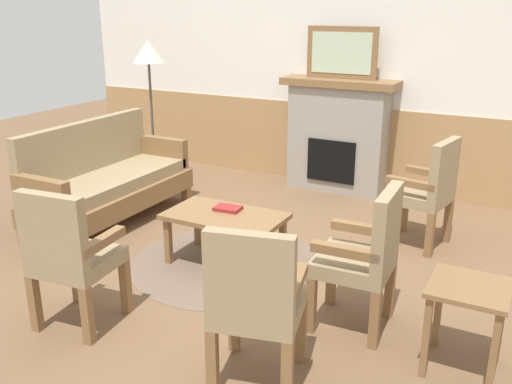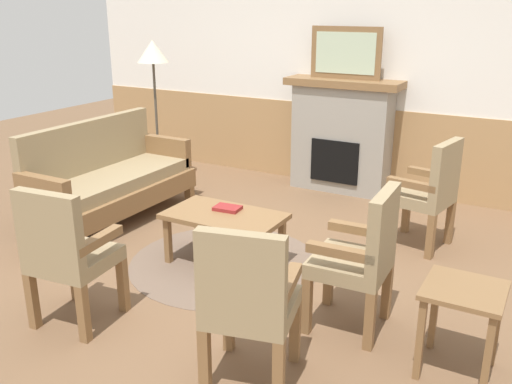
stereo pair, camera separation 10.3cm
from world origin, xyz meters
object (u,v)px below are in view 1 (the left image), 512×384
at_px(couch, 107,182).
at_px(book_on_table, 228,208).
at_px(fireplace, 338,134).
at_px(armchair_near_fireplace, 428,188).
at_px(armchair_by_window_left, 365,253).
at_px(armchair_front_center, 69,253).
at_px(floor_lamp_by_couch, 149,61).
at_px(side_table, 468,303).
at_px(framed_picture, 342,53).
at_px(coffee_table, 225,220).
at_px(armchair_front_left, 255,299).

bearing_deg(couch, book_on_table, -8.21).
relative_size(fireplace, armchair_near_fireplace, 1.33).
distance_m(armchair_by_window_left, armchair_front_center, 1.91).
relative_size(book_on_table, armchair_near_fireplace, 0.22).
xyz_separation_m(fireplace, armchair_by_window_left, (1.19, -2.73, -0.11)).
distance_m(armchair_by_window_left, floor_lamp_by_couch, 3.87).
height_order(side_table, floor_lamp_by_couch, floor_lamp_by_couch).
bearing_deg(armchair_front_center, armchair_by_window_left, 27.86).
height_order(framed_picture, floor_lamp_by_couch, framed_picture).
distance_m(book_on_table, armchair_by_window_left, 1.42).
xyz_separation_m(book_on_table, armchair_front_center, (-0.37, -1.39, 0.08)).
bearing_deg(armchair_by_window_left, floor_lamp_by_couch, 148.82).
relative_size(book_on_table, armchair_front_center, 0.22).
xyz_separation_m(armchair_near_fireplace, armchair_front_center, (-1.77, -2.45, 0.00)).
bearing_deg(coffee_table, fireplace, 87.23).
distance_m(armchair_front_center, floor_lamp_by_couch, 3.35).
bearing_deg(couch, floor_lamp_by_couch, 106.97).
bearing_deg(side_table, couch, 165.83).
distance_m(fireplace, couch, 2.62).
xyz_separation_m(book_on_table, armchair_by_window_left, (1.33, -0.50, 0.08)).
height_order(fireplace, side_table, fireplace).
distance_m(framed_picture, armchair_front_center, 3.80).
height_order(coffee_table, armchair_front_left, armchair_front_left).
bearing_deg(book_on_table, coffee_table, -73.81).
relative_size(couch, armchair_near_fireplace, 1.84).
distance_m(framed_picture, book_on_table, 2.50).
bearing_deg(armchair_near_fireplace, fireplace, 137.11).
height_order(framed_picture, couch, framed_picture).
xyz_separation_m(armchair_near_fireplace, side_table, (0.59, -1.73, -0.10)).
relative_size(fireplace, book_on_table, 6.00).
distance_m(coffee_table, armchair_by_window_left, 1.37).
bearing_deg(armchair_front_center, book_on_table, 75.27).
height_order(framed_picture, armchair_by_window_left, framed_picture).
bearing_deg(fireplace, side_table, -57.44).
bearing_deg(framed_picture, armchair_front_center, -97.93).
bearing_deg(side_table, fireplace, 122.56).
bearing_deg(couch, side_table, -14.17).
height_order(armchair_front_center, side_table, armchair_front_center).
height_order(armchair_by_window_left, side_table, armchair_by_window_left).
relative_size(couch, floor_lamp_by_couch, 1.07).
bearing_deg(fireplace, coffee_table, -92.77).
xyz_separation_m(framed_picture, book_on_table, (-0.14, -2.23, -1.10)).
height_order(coffee_table, book_on_table, book_on_table).
bearing_deg(framed_picture, book_on_table, -93.57).
bearing_deg(side_table, armchair_front_center, -162.92).
bearing_deg(framed_picture, fireplace, -90.00).
relative_size(armchair_by_window_left, armchair_front_center, 1.00).
height_order(fireplace, book_on_table, fireplace).
relative_size(armchair_near_fireplace, side_table, 1.78).
height_order(armchair_near_fireplace, armchair_front_left, same).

